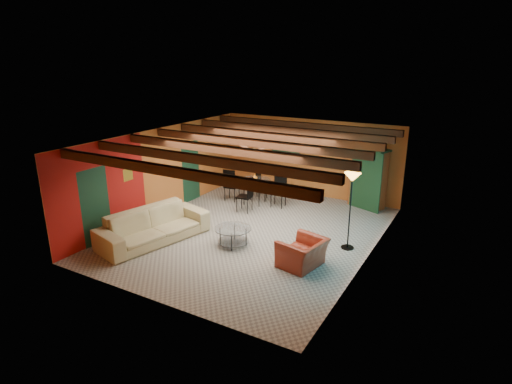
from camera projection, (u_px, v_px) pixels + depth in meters
The scene contains 11 objects.
room at pixel (254, 150), 11.26m from camera, with size 6.52×8.01×2.71m.
sofa at pixel (154, 226), 11.24m from camera, with size 2.97×1.16×0.87m, color tan.
armchair at pixel (302, 253), 9.91m from camera, with size 1.04×0.91×0.68m, color maroon.
coffee_table at pixel (233, 236), 11.03m from camera, with size 0.97×0.97×0.49m, color silver, non-canonical shape.
dining_table at pixel (255, 187), 14.09m from camera, with size 2.19×2.19×1.14m, color silver, non-canonical shape.
armoire at pixel (368, 179), 13.63m from camera, with size 1.09×0.54×1.92m, color brown.
floor_lamp at pixel (350, 211), 10.63m from camera, with size 0.42×0.42×2.04m, color black, non-canonical shape.
ceiling_fan at pixel (252, 151), 11.17m from camera, with size 1.50×1.50×0.44m, color #472614, non-canonical shape.
painting at pixel (286, 147), 15.09m from camera, with size 1.05×0.03×0.65m, color black.
potted_plant at pixel (371, 142), 13.26m from camera, with size 0.45×0.39×0.50m, color #26661E.
vase at pixel (255, 168), 13.88m from camera, with size 0.19×0.19×0.20m, color orange.
Camera 1 is at (5.48, -9.49, 4.77)m, focal length 29.51 mm.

